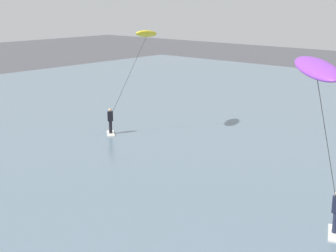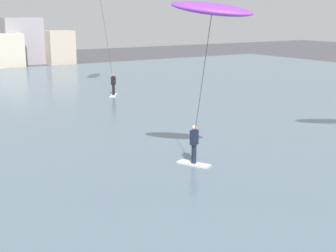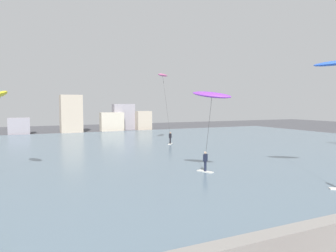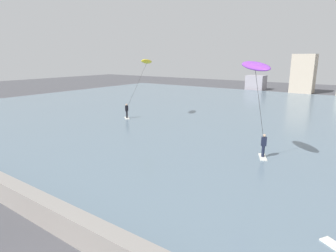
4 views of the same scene
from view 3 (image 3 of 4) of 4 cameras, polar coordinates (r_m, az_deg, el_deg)
The scene contains 5 objects.
seawall_barrier at distance 13.76m, azimuth 27.60°, elevation -17.62°, with size 60.00×0.70×1.10m, color gray.
water_bay at distance 36.34m, azimuth -8.00°, elevation -4.63°, with size 84.00×52.00×0.10m, color slate.
far_shore_buildings at distance 63.78m, azimuth -14.11°, elevation 1.49°, with size 27.87×5.54×7.38m.
kitesurfer_pink at distance 43.41m, azimuth -0.88°, elevation 8.63°, with size 2.97×4.91×9.89m.
kitesurfer_purple at distance 22.94m, azimuth 8.10°, elevation 4.27°, with size 2.83×3.57×6.60m.
Camera 3 is at (-10.23, -4.03, 5.53)m, focal length 32.38 mm.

